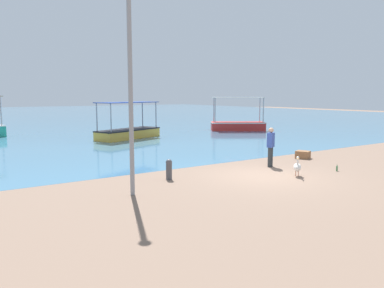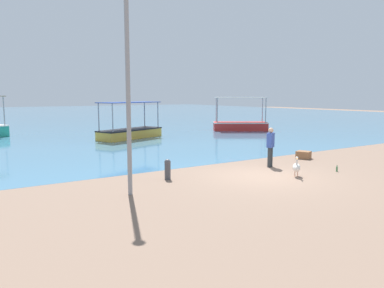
{
  "view_description": "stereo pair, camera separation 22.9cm",
  "coord_description": "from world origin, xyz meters",
  "px_view_note": "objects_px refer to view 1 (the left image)",
  "views": [
    {
      "loc": [
        -9.98,
        -10.2,
        3.08
      ],
      "look_at": [
        -0.49,
        4.19,
        0.81
      ],
      "focal_mm": 35.0,
      "sensor_mm": 36.0,
      "label": 1
    },
    {
      "loc": [
        -9.78,
        -10.32,
        3.08
      ],
      "look_at": [
        -0.49,
        4.19,
        0.81
      ],
      "focal_mm": 35.0,
      "sensor_mm": 36.0,
      "label": 2
    }
  ],
  "objects_px": {
    "fisherman_standing": "(271,146)",
    "pelican": "(297,167)",
    "mooring_bollard": "(169,169)",
    "fishing_boat_outer": "(238,124)",
    "fishing_boat_near_left": "(128,131)",
    "lamp_post": "(130,75)",
    "glass_bottle": "(337,169)",
    "cargo_crate": "(303,155)"
  },
  "relations": [
    {
      "from": "mooring_bollard",
      "to": "fishing_boat_near_left",
      "type": "bearing_deg",
      "value": 72.39
    },
    {
      "from": "fishing_boat_near_left",
      "to": "pelican",
      "type": "height_order",
      "value": "fishing_boat_near_left"
    },
    {
      "from": "lamp_post",
      "to": "glass_bottle",
      "type": "relative_size",
      "value": 24.45
    },
    {
      "from": "fishing_boat_near_left",
      "to": "fishing_boat_outer",
      "type": "bearing_deg",
      "value": 2.28
    },
    {
      "from": "fishing_boat_outer",
      "to": "cargo_crate",
      "type": "distance_m",
      "value": 14.6
    },
    {
      "from": "fishing_boat_outer",
      "to": "fishing_boat_near_left",
      "type": "bearing_deg",
      "value": -177.72
    },
    {
      "from": "cargo_crate",
      "to": "fisherman_standing",
      "type": "bearing_deg",
      "value": -167.25
    },
    {
      "from": "fishing_boat_outer",
      "to": "mooring_bollard",
      "type": "relative_size",
      "value": 6.45
    },
    {
      "from": "lamp_post",
      "to": "mooring_bollard",
      "type": "distance_m",
      "value": 4.0
    },
    {
      "from": "fishing_boat_outer",
      "to": "pelican",
      "type": "height_order",
      "value": "fishing_boat_outer"
    },
    {
      "from": "fishing_boat_near_left",
      "to": "mooring_bollard",
      "type": "relative_size",
      "value": 6.96
    },
    {
      "from": "fishing_boat_outer",
      "to": "fishing_boat_near_left",
      "type": "distance_m",
      "value": 10.49
    },
    {
      "from": "fishing_boat_outer",
      "to": "lamp_post",
      "type": "relative_size",
      "value": 0.74
    },
    {
      "from": "mooring_bollard",
      "to": "fisherman_standing",
      "type": "distance_m",
      "value": 4.91
    },
    {
      "from": "fisherman_standing",
      "to": "lamp_post",
      "type": "bearing_deg",
      "value": -172.29
    },
    {
      "from": "fisherman_standing",
      "to": "pelican",
      "type": "bearing_deg",
      "value": -105.96
    },
    {
      "from": "lamp_post",
      "to": "fisherman_standing",
      "type": "xyz_separation_m",
      "value": [
        6.86,
        0.93,
        -2.76
      ]
    },
    {
      "from": "fishing_boat_outer",
      "to": "glass_bottle",
      "type": "bearing_deg",
      "value": -117.25
    },
    {
      "from": "fishing_boat_outer",
      "to": "lamp_post",
      "type": "height_order",
      "value": "lamp_post"
    },
    {
      "from": "pelican",
      "to": "glass_bottle",
      "type": "xyz_separation_m",
      "value": [
        2.14,
        -0.21,
        -0.27
      ]
    },
    {
      "from": "pelican",
      "to": "fisherman_standing",
      "type": "relative_size",
      "value": 0.47
    },
    {
      "from": "glass_bottle",
      "to": "pelican",
      "type": "bearing_deg",
      "value": 174.48
    },
    {
      "from": "pelican",
      "to": "fisherman_standing",
      "type": "bearing_deg",
      "value": 74.04
    },
    {
      "from": "pelican",
      "to": "fishing_boat_outer",
      "type": "bearing_deg",
      "value": 56.58
    },
    {
      "from": "lamp_post",
      "to": "glass_bottle",
      "type": "distance_m",
      "value": 9.25
    },
    {
      "from": "fisherman_standing",
      "to": "cargo_crate",
      "type": "distance_m",
      "value": 3.03
    },
    {
      "from": "fishing_boat_outer",
      "to": "lamp_post",
      "type": "distance_m",
      "value": 22.21
    },
    {
      "from": "fishing_boat_outer",
      "to": "cargo_crate",
      "type": "relative_size",
      "value": 7.84
    },
    {
      "from": "fishing_boat_outer",
      "to": "fishing_boat_near_left",
      "type": "xyz_separation_m",
      "value": [
        -10.48,
        -0.42,
        -0.03
      ]
    },
    {
      "from": "fishing_boat_outer",
      "to": "mooring_bollard",
      "type": "xyz_separation_m",
      "value": [
        -14.57,
        -13.3,
        -0.14
      ]
    },
    {
      "from": "fishing_boat_near_left",
      "to": "mooring_bollard",
      "type": "height_order",
      "value": "fishing_boat_near_left"
    },
    {
      "from": "lamp_post",
      "to": "fisherman_standing",
      "type": "distance_m",
      "value": 7.46
    },
    {
      "from": "fishing_boat_near_left",
      "to": "fisherman_standing",
      "type": "height_order",
      "value": "fishing_boat_near_left"
    },
    {
      "from": "fishing_boat_near_left",
      "to": "lamp_post",
      "type": "bearing_deg",
      "value": -113.34
    },
    {
      "from": "fishing_boat_outer",
      "to": "pelican",
      "type": "bearing_deg",
      "value": -123.42
    },
    {
      "from": "mooring_bollard",
      "to": "cargo_crate",
      "type": "xyz_separation_m",
      "value": [
        7.75,
        0.4,
        -0.22
      ]
    },
    {
      "from": "mooring_bollard",
      "to": "fisherman_standing",
      "type": "bearing_deg",
      "value": -2.96
    },
    {
      "from": "fishing_boat_near_left",
      "to": "fisherman_standing",
      "type": "bearing_deg",
      "value": -86.54
    },
    {
      "from": "mooring_bollard",
      "to": "glass_bottle",
      "type": "bearing_deg",
      "value": -20.64
    },
    {
      "from": "fisherman_standing",
      "to": "cargo_crate",
      "type": "relative_size",
      "value": 2.7
    },
    {
      "from": "fisherman_standing",
      "to": "glass_bottle",
      "type": "relative_size",
      "value": 6.26
    },
    {
      "from": "fishing_boat_near_left",
      "to": "cargo_crate",
      "type": "distance_m",
      "value": 13.02
    }
  ]
}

